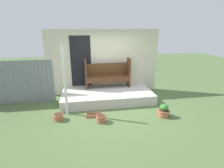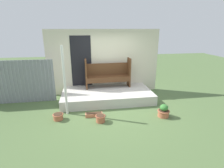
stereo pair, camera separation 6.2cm
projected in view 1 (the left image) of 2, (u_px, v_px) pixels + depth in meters
name	position (u px, v px, depth m)	size (l,w,h in m)	color
ground_plane	(113.00, 109.00, 5.96)	(24.00, 24.00, 0.00)	#516B3D
porch_slab	(107.00, 95.00, 6.68)	(3.35, 1.67, 0.35)	beige
house_wall	(103.00, 62.00, 7.14)	(4.55, 0.08, 2.60)	beige
fence_corrugated	(8.00, 83.00, 6.16)	(3.17, 0.05, 1.58)	gray
support_post	(65.00, 82.00, 5.30)	(0.07, 0.07, 2.17)	silver
bench	(108.00, 73.00, 6.94)	(1.78, 0.43, 1.16)	#54331C
flower_pot_left	(58.00, 117.00, 5.23)	(0.32, 0.32, 0.19)	#B26042
flower_pot_middle	(101.00, 118.00, 5.12)	(0.30, 0.30, 0.21)	#B26042
flower_pot_right	(164.00, 111.00, 5.43)	(0.38, 0.38, 0.41)	#B26042
planter_box_rect	(94.00, 115.00, 5.46)	(0.53, 0.18, 0.11)	#C67251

